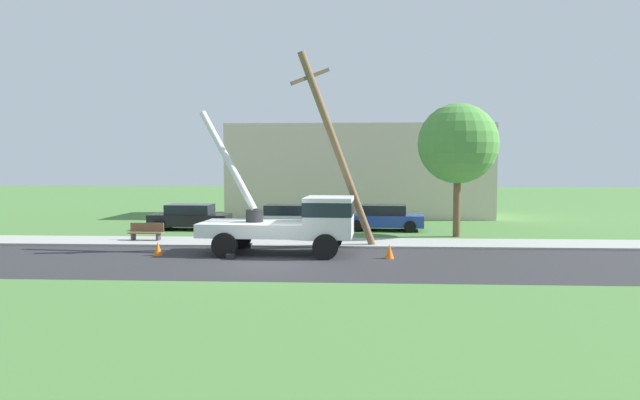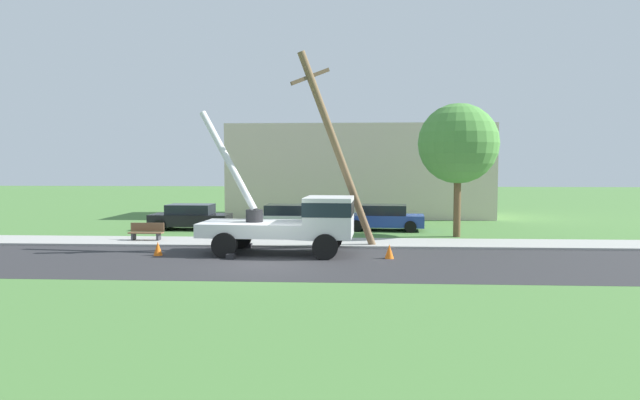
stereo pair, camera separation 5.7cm
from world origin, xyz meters
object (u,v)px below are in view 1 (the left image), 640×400
object	(u,v)px
utility_truck	(297,220)
traffic_cone_ahead	(389,251)
leaning_utility_pole	(337,149)
parked_sedan_black	(190,217)
parked_sedan_silver	(288,217)
roadside_tree_near	(458,144)
traffic_cone_behind	(158,249)
park_bench	(146,232)
parked_sedan_blue	(383,217)

from	to	relation	value
utility_truck	traffic_cone_ahead	distance (m)	3.94
leaning_utility_pole	parked_sedan_black	bearing A→B (deg)	141.80
parked_sedan_silver	roadside_tree_near	bearing A→B (deg)	-14.92
leaning_utility_pole	traffic_cone_behind	distance (m)	8.49
traffic_cone_ahead	traffic_cone_behind	xyz separation A→B (m)	(-9.25, 0.20, 0.00)
traffic_cone_behind	roadside_tree_near	bearing A→B (deg)	26.34
utility_truck	park_bench	distance (m)	8.13
parked_sedan_black	park_bench	bearing A→B (deg)	-96.85
traffic_cone_behind	parked_sedan_black	bearing A→B (deg)	98.24
traffic_cone_ahead	leaning_utility_pole	bearing A→B (deg)	131.28
leaning_utility_pole	parked_sedan_silver	bearing A→B (deg)	113.42
leaning_utility_pole	roadside_tree_near	xyz separation A→B (m)	(5.97, 4.29, 0.38)
leaning_utility_pole	roadside_tree_near	size ratio (longest dim) A/B	1.26
roadside_tree_near	traffic_cone_ahead	bearing A→B (deg)	-120.00
utility_truck	parked_sedan_silver	size ratio (longest dim) A/B	1.51
park_bench	roadside_tree_near	world-z (taller)	roadside_tree_near
parked_sedan_black	roadside_tree_near	size ratio (longest dim) A/B	0.66
parked_sedan_black	parked_sedan_blue	bearing A→B (deg)	1.29
utility_truck	traffic_cone_behind	bearing A→B (deg)	-173.13
utility_truck	parked_sedan_black	xyz separation A→B (m)	(-6.85, 8.15, -0.70)
parked_sedan_silver	parked_sedan_blue	world-z (taller)	same
traffic_cone_behind	parked_sedan_silver	world-z (taller)	parked_sedan_silver
traffic_cone_behind	park_bench	distance (m)	4.20
utility_truck	parked_sedan_blue	bearing A→B (deg)	64.48
park_bench	leaning_utility_pole	bearing A→B (deg)	-9.73
parked_sedan_black	roadside_tree_near	xyz separation A→B (m)	(14.39, -2.33, 3.98)
parked_sedan_black	parked_sedan_blue	size ratio (longest dim) A/B	0.97
parked_sedan_silver	roadside_tree_near	size ratio (longest dim) A/B	0.66
leaning_utility_pole	park_bench	xyz separation A→B (m)	(-9.03, 1.55, -3.85)
parked_sedan_black	park_bench	distance (m)	5.12
traffic_cone_ahead	park_bench	xyz separation A→B (m)	(-11.14, 3.95, 0.18)
leaning_utility_pole	park_bench	distance (m)	9.94
traffic_cone_ahead	park_bench	world-z (taller)	park_bench
roadside_tree_near	park_bench	bearing A→B (deg)	-169.64
parked_sedan_blue	traffic_cone_behind	bearing A→B (deg)	-136.58
traffic_cone_behind	leaning_utility_pole	bearing A→B (deg)	17.12
traffic_cone_behind	parked_sedan_silver	bearing A→B (deg)	64.29
parked_sedan_black	traffic_cone_behind	bearing A→B (deg)	-81.76
leaning_utility_pole	parked_sedan_black	distance (m)	11.30
traffic_cone_ahead	parked_sedan_silver	distance (m)	10.34
utility_truck	roadside_tree_near	size ratio (longest dim) A/B	1.00
park_bench	roadside_tree_near	xyz separation A→B (m)	(15.00, 2.74, 4.23)
parked_sedan_black	park_bench	world-z (taller)	parked_sedan_black
traffic_cone_ahead	roadside_tree_near	xyz separation A→B (m)	(3.86, 6.69, 4.41)
traffic_cone_behind	parked_sedan_blue	world-z (taller)	parked_sedan_blue
traffic_cone_ahead	traffic_cone_behind	bearing A→B (deg)	178.76
parked_sedan_silver	parked_sedan_black	bearing A→B (deg)	-179.75
leaning_utility_pole	traffic_cone_ahead	xyz separation A→B (m)	(2.11, -2.40, -4.04)
leaning_utility_pole	traffic_cone_ahead	bearing A→B (deg)	-48.72
traffic_cone_ahead	parked_sedan_black	bearing A→B (deg)	139.39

